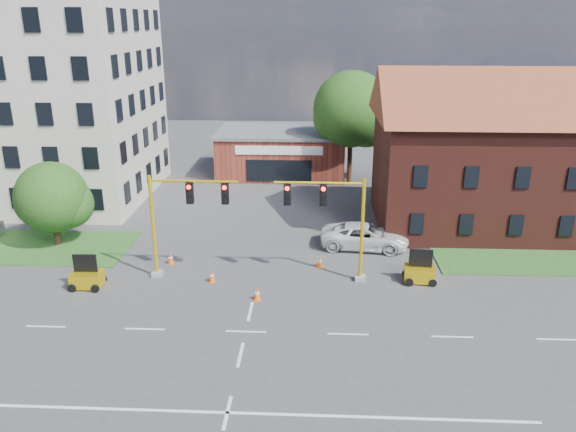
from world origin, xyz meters
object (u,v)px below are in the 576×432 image
object	(u,v)px
signal_mast_west	(181,214)
signal_mast_east	(333,217)
trailer_east	(420,272)
pickup_white	(365,236)
trailer_west	(87,278)

from	to	relation	value
signal_mast_west	signal_mast_east	size ratio (longest dim) A/B	1.00
signal_mast_east	trailer_east	world-z (taller)	signal_mast_east
signal_mast_west	trailer_east	distance (m)	14.17
pickup_white	trailer_west	bearing A→B (deg)	118.39
signal_mast_east	pickup_white	bearing A→B (deg)	65.53
trailer_west	pickup_white	distance (m)	17.53
signal_mast_west	trailer_east	world-z (taller)	signal_mast_west
trailer_west	signal_mast_west	bearing A→B (deg)	16.20
signal_mast_west	pickup_white	bearing A→B (deg)	24.63
signal_mast_east	trailer_east	bearing A→B (deg)	-0.24
trailer_west	signal_mast_east	bearing A→B (deg)	5.36
signal_mast_west	pickup_white	size ratio (longest dim) A/B	1.07
trailer_east	pickup_white	distance (m)	5.78
signal_mast_west	trailer_west	world-z (taller)	signal_mast_west
signal_mast_west	signal_mast_east	xyz separation A→B (m)	(8.71, 0.00, 0.00)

